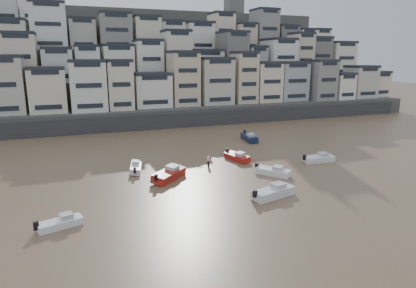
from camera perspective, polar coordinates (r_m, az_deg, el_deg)
name	(u,v)px	position (r m, az deg, el deg)	size (l,w,h in m)	color
harbor_wall	(154,121)	(86.14, -8.29, 3.52)	(140.00, 3.00, 3.50)	#38383A
hillside	(140,67)	(124.97, -10.45, 11.61)	(141.04, 66.00, 50.00)	#4C4C47
boat_d	(319,158)	(60.50, 16.69, -2.01)	(5.45, 1.78, 1.49)	silver
boat_e	(237,156)	(59.09, 4.51, -1.84)	(5.43, 1.78, 1.48)	#9F1B13
boat_i	(249,136)	(73.32, 6.36, 1.18)	(6.32, 2.07, 1.72)	#121A3B
boat_c	(169,173)	(50.12, -6.03, -4.46)	(6.58, 2.15, 1.79)	#A41D14
boat_f	(136,167)	(54.31, -11.08, -3.46)	(5.08, 1.66, 1.39)	silver
boat_a	(273,190)	(44.39, 10.02, -7.05)	(6.10, 2.00, 1.66)	silver
boat_b	(273,170)	(52.38, 9.98, -4.01)	(5.27, 1.73, 1.44)	white
boat_j	(60,222)	(39.08, -21.81, -11.05)	(4.54, 1.49, 1.24)	white
person_pink	(208,161)	(55.83, 0.06, -2.56)	(0.44, 0.44, 1.74)	#F1AABD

